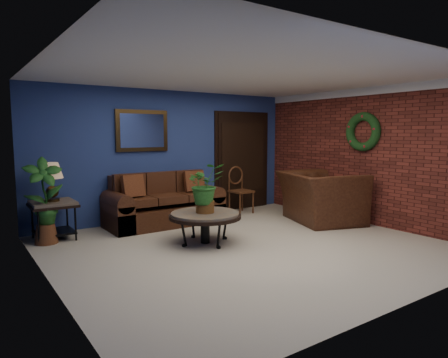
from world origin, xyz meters
TOP-DOWN VIEW (x-y plane):
  - floor at (0.00, 0.00)m, footprint 5.50×5.50m
  - wall_back at (0.00, 2.50)m, footprint 5.50×0.04m
  - wall_left at (-2.75, 0.00)m, footprint 0.04×5.00m
  - wall_right_brick at (2.75, 0.00)m, footprint 0.04×5.00m
  - ceiling at (0.00, 0.00)m, footprint 5.50×5.00m
  - crown_molding at (2.72, 0.00)m, footprint 0.03×5.00m
  - wall_mirror at (-0.60, 2.46)m, footprint 1.02×0.06m
  - closet_door at (1.75, 2.47)m, footprint 1.44×0.06m
  - wreath at (2.69, 0.05)m, footprint 0.16×0.72m
  - sofa at (-0.38, 2.08)m, footprint 2.11×0.91m
  - coffee_table at (-0.43, 0.52)m, footprint 1.10×1.10m
  - end_table at (-2.30, 2.05)m, footprint 0.67×0.67m
  - table_lamp at (-2.30, 2.05)m, footprint 0.35×0.35m
  - side_chair at (1.41, 2.12)m, footprint 0.44×0.44m
  - armchair at (2.15, 0.54)m, footprint 1.67×1.78m
  - coffee_plant at (-0.43, 0.52)m, footprint 0.62×0.56m
  - floor_plant at (2.35, 1.50)m, footprint 0.42×0.36m
  - tall_plant at (-2.45, 1.87)m, footprint 0.59×0.41m

SIDE VIEW (x-z plane):
  - floor at x=0.00m, z-range 0.00..0.00m
  - sofa at x=-0.38m, z-range -0.16..0.79m
  - coffee_table at x=-0.43m, z-range 0.18..0.65m
  - floor_plant at x=2.35m, z-range 0.02..0.87m
  - end_table at x=-2.30m, z-range 0.16..0.78m
  - armchair at x=2.15m, z-range 0.00..0.94m
  - side_chair at x=1.41m, z-range 0.06..1.04m
  - tall_plant at x=-2.45m, z-range 0.04..1.36m
  - coffee_plant at x=-0.43m, z-range 0.51..1.27m
  - table_lamp at x=-2.30m, z-range 0.70..1.29m
  - closet_door at x=1.75m, z-range -0.04..2.14m
  - wall_back at x=0.00m, z-range 0.00..2.50m
  - wall_left at x=-2.75m, z-range 0.00..2.50m
  - wall_right_brick at x=2.75m, z-range 0.00..2.50m
  - wreath at x=2.69m, z-range 1.34..2.06m
  - wall_mirror at x=-0.60m, z-range 1.33..2.10m
  - crown_molding at x=2.72m, z-range 2.36..2.50m
  - ceiling at x=0.00m, z-range 2.49..2.51m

